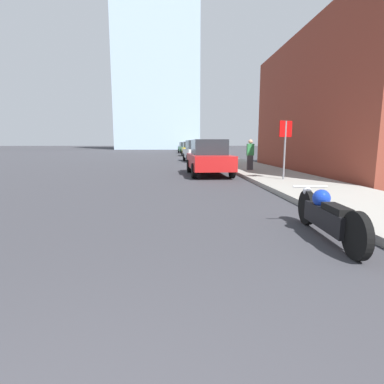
{
  "coord_description": "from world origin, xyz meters",
  "views": [
    {
      "loc": [
        0.61,
        -0.43,
        1.52
      ],
      "look_at": [
        0.98,
        5.75,
        0.52
      ],
      "focal_mm": 28.0,
      "sensor_mm": 36.0,
      "label": 1
    }
  ],
  "objects_px": {
    "motorcycle": "(327,215)",
    "parked_car_yellow": "(189,149)",
    "parked_car_white": "(196,151)",
    "parked_car_green": "(185,148)",
    "pedestrian": "(250,155)",
    "parked_car_silver": "(184,147)",
    "stop_sign": "(285,140)",
    "parked_car_red": "(209,157)"
  },
  "relations": [
    {
      "from": "motorcycle",
      "to": "parked_car_yellow",
      "type": "height_order",
      "value": "parked_car_yellow"
    },
    {
      "from": "motorcycle",
      "to": "parked_car_yellow",
      "type": "xyz_separation_m",
      "value": [
        -0.54,
        33.09,
        0.47
      ]
    },
    {
      "from": "parked_car_white",
      "to": "parked_car_green",
      "type": "distance_m",
      "value": 22.53
    },
    {
      "from": "pedestrian",
      "to": "parked_car_silver",
      "type": "bearing_deg",
      "value": 92.57
    },
    {
      "from": "motorcycle",
      "to": "pedestrian",
      "type": "relative_size",
      "value": 1.52
    },
    {
      "from": "parked_car_silver",
      "to": "stop_sign",
      "type": "relative_size",
      "value": 2.05
    },
    {
      "from": "parked_car_white",
      "to": "parked_car_silver",
      "type": "height_order",
      "value": "parked_car_white"
    },
    {
      "from": "parked_car_red",
      "to": "motorcycle",
      "type": "bearing_deg",
      "value": -87.27
    },
    {
      "from": "parked_car_green",
      "to": "parked_car_silver",
      "type": "xyz_separation_m",
      "value": [
        0.16,
        12.41,
        0.02
      ]
    },
    {
      "from": "parked_car_yellow",
      "to": "parked_car_white",
      "type": "bearing_deg",
      "value": -91.62
    },
    {
      "from": "parked_car_red",
      "to": "parked_car_silver",
      "type": "xyz_separation_m",
      "value": [
        0.29,
        46.21,
        0.02
      ]
    },
    {
      "from": "parked_car_green",
      "to": "stop_sign",
      "type": "relative_size",
      "value": 2.13
    },
    {
      "from": "parked_car_red",
      "to": "parked_car_white",
      "type": "distance_m",
      "value": 11.27
    },
    {
      "from": "motorcycle",
      "to": "parked_car_white",
      "type": "distance_m",
      "value": 21.23
    },
    {
      "from": "parked_car_white",
      "to": "stop_sign",
      "type": "relative_size",
      "value": 1.91
    },
    {
      "from": "parked_car_yellow",
      "to": "parked_car_silver",
      "type": "xyz_separation_m",
      "value": [
        0.07,
        23.06,
        0.01
      ]
    },
    {
      "from": "motorcycle",
      "to": "stop_sign",
      "type": "relative_size",
      "value": 1.08
    },
    {
      "from": "parked_car_green",
      "to": "parked_car_red",
      "type": "bearing_deg",
      "value": -95.59
    },
    {
      "from": "motorcycle",
      "to": "parked_car_green",
      "type": "xyz_separation_m",
      "value": [
        -0.63,
        43.74,
        0.46
      ]
    },
    {
      "from": "stop_sign",
      "to": "motorcycle",
      "type": "bearing_deg",
      "value": -104.83
    },
    {
      "from": "parked_car_white",
      "to": "parked_car_yellow",
      "type": "relative_size",
      "value": 1.08
    },
    {
      "from": "motorcycle",
      "to": "pedestrian",
      "type": "xyz_separation_m",
      "value": [
        1.55,
        11.01,
        0.56
      ]
    },
    {
      "from": "parked_car_red",
      "to": "parked_car_yellow",
      "type": "distance_m",
      "value": 23.15
    },
    {
      "from": "parked_car_yellow",
      "to": "stop_sign",
      "type": "height_order",
      "value": "stop_sign"
    },
    {
      "from": "parked_car_white",
      "to": "pedestrian",
      "type": "height_order",
      "value": "parked_car_white"
    },
    {
      "from": "motorcycle",
      "to": "parked_car_red",
      "type": "xyz_separation_m",
      "value": [
        -0.76,
        9.94,
        0.47
      ]
    },
    {
      "from": "parked_car_green",
      "to": "parked_car_silver",
      "type": "height_order",
      "value": "parked_car_silver"
    },
    {
      "from": "parked_car_silver",
      "to": "pedestrian",
      "type": "height_order",
      "value": "parked_car_silver"
    },
    {
      "from": "parked_car_silver",
      "to": "stop_sign",
      "type": "distance_m",
      "value": 49.47
    },
    {
      "from": "parked_car_green",
      "to": "parked_car_silver",
      "type": "distance_m",
      "value": 12.41
    },
    {
      "from": "parked_car_red",
      "to": "parked_car_green",
      "type": "xyz_separation_m",
      "value": [
        0.12,
        33.8,
        -0.01
      ]
    },
    {
      "from": "parked_car_green",
      "to": "stop_sign",
      "type": "height_order",
      "value": "stop_sign"
    },
    {
      "from": "motorcycle",
      "to": "parked_car_red",
      "type": "relative_size",
      "value": 0.53
    },
    {
      "from": "motorcycle",
      "to": "parked_car_green",
      "type": "distance_m",
      "value": 43.75
    },
    {
      "from": "parked_car_red",
      "to": "stop_sign",
      "type": "bearing_deg",
      "value": -53.16
    },
    {
      "from": "parked_car_yellow",
      "to": "pedestrian",
      "type": "xyz_separation_m",
      "value": [
        2.1,
        -22.08,
        0.09
      ]
    },
    {
      "from": "parked_car_white",
      "to": "pedestrian",
      "type": "bearing_deg",
      "value": -83.29
    },
    {
      "from": "motorcycle",
      "to": "parked_car_silver",
      "type": "distance_m",
      "value": 56.16
    },
    {
      "from": "motorcycle",
      "to": "stop_sign",
      "type": "height_order",
      "value": "stop_sign"
    },
    {
      "from": "stop_sign",
      "to": "parked_car_silver",
      "type": "bearing_deg",
      "value": 92.61
    },
    {
      "from": "parked_car_silver",
      "to": "motorcycle",
      "type": "bearing_deg",
      "value": -94.92
    },
    {
      "from": "parked_car_white",
      "to": "pedestrian",
      "type": "distance_m",
      "value": 10.42
    }
  ]
}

